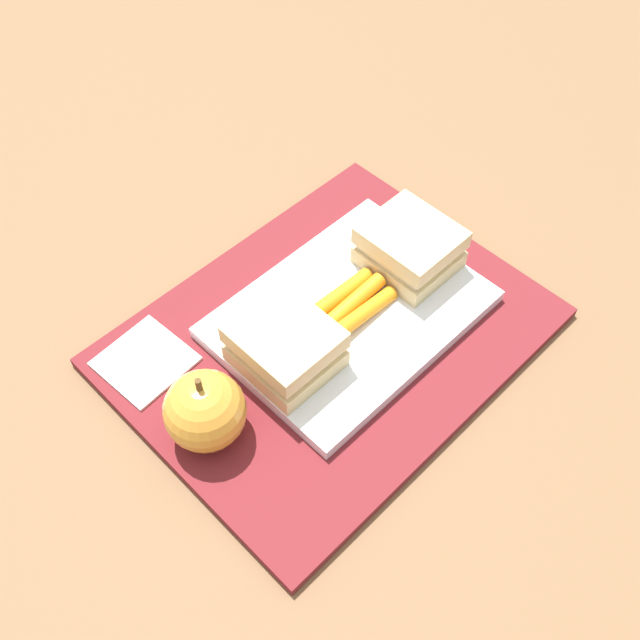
{
  "coord_description": "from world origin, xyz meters",
  "views": [
    {
      "loc": [
        0.28,
        0.27,
        0.55
      ],
      "look_at": [
        0.01,
        0.0,
        0.04
      ],
      "focal_mm": 42.32,
      "sensor_mm": 36.0,
      "label": 1
    }
  ],
  "objects_px": {
    "sandwich_half_left": "(410,247)",
    "apple": "(202,407)",
    "food_tray": "(350,314)",
    "carrot_sticks_bundle": "(351,304)",
    "paper_napkin": "(145,361)",
    "sandwich_half_right": "(285,346)"
  },
  "relations": [
    {
      "from": "food_tray",
      "to": "apple",
      "type": "distance_m",
      "value": 0.17
    },
    {
      "from": "food_tray",
      "to": "sandwich_half_left",
      "type": "relative_size",
      "value": 2.88
    },
    {
      "from": "sandwich_half_left",
      "to": "apple",
      "type": "xyz_separation_m",
      "value": [
        0.24,
        -0.0,
        -0.0
      ]
    },
    {
      "from": "sandwich_half_left",
      "to": "sandwich_half_right",
      "type": "height_order",
      "value": "same"
    },
    {
      "from": "sandwich_half_left",
      "to": "carrot_sticks_bundle",
      "type": "relative_size",
      "value": 1.05
    },
    {
      "from": "sandwich_half_left",
      "to": "apple",
      "type": "relative_size",
      "value": 1.04
    },
    {
      "from": "sandwich_half_left",
      "to": "sandwich_half_right",
      "type": "xyz_separation_m",
      "value": [
        0.16,
        0.0,
        0.0
      ]
    },
    {
      "from": "carrot_sticks_bundle",
      "to": "paper_napkin",
      "type": "relative_size",
      "value": 1.09
    },
    {
      "from": "sandwich_half_right",
      "to": "carrot_sticks_bundle",
      "type": "distance_m",
      "value": 0.08
    },
    {
      "from": "sandwich_half_left",
      "to": "carrot_sticks_bundle",
      "type": "distance_m",
      "value": 0.08
    },
    {
      "from": "sandwich_half_left",
      "to": "apple",
      "type": "distance_m",
      "value": 0.24
    },
    {
      "from": "food_tray",
      "to": "paper_napkin",
      "type": "bearing_deg",
      "value": -29.7
    },
    {
      "from": "carrot_sticks_bundle",
      "to": "paper_napkin",
      "type": "xyz_separation_m",
      "value": [
        0.16,
        -0.09,
        -0.02
      ]
    },
    {
      "from": "sandwich_half_right",
      "to": "paper_napkin",
      "type": "xyz_separation_m",
      "value": [
        0.08,
        -0.09,
        -0.03
      ]
    },
    {
      "from": "carrot_sticks_bundle",
      "to": "apple",
      "type": "relative_size",
      "value": 0.99
    },
    {
      "from": "apple",
      "to": "food_tray",
      "type": "bearing_deg",
      "value": 178.55
    },
    {
      "from": "food_tray",
      "to": "sandwich_half_right",
      "type": "relative_size",
      "value": 2.88
    },
    {
      "from": "food_tray",
      "to": "apple",
      "type": "bearing_deg",
      "value": -1.45
    },
    {
      "from": "apple",
      "to": "paper_napkin",
      "type": "relative_size",
      "value": 1.1
    },
    {
      "from": "carrot_sticks_bundle",
      "to": "apple",
      "type": "height_order",
      "value": "apple"
    },
    {
      "from": "carrot_sticks_bundle",
      "to": "paper_napkin",
      "type": "distance_m",
      "value": 0.19
    },
    {
      "from": "apple",
      "to": "sandwich_half_left",
      "type": "bearing_deg",
      "value": 179.02
    }
  ]
}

